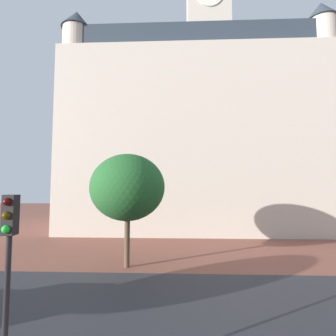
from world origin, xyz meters
TOP-DOWN VIEW (x-y plane):
  - ground_plane at (0.00, 10.00)m, footprint 120.00×120.00m
  - street_asphalt_strip at (0.00, 7.85)m, footprint 120.00×7.89m
  - landmark_building at (3.04, 28.62)m, footprint 29.37×14.72m
  - traffic_light_pole at (-2.92, 2.77)m, footprint 0.28×0.34m
  - tree_curb_far at (-2.29, 12.80)m, footprint 4.62×4.62m

SIDE VIEW (x-z plane):
  - ground_plane at x=0.00m, z-range 0.00..0.00m
  - street_asphalt_strip at x=0.00m, z-range 0.00..0.00m
  - traffic_light_pole at x=-2.92m, z-range 0.93..5.65m
  - tree_curb_far at x=-2.29m, z-range 1.38..8.33m
  - landmark_building at x=3.04m, z-range -6.52..29.54m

